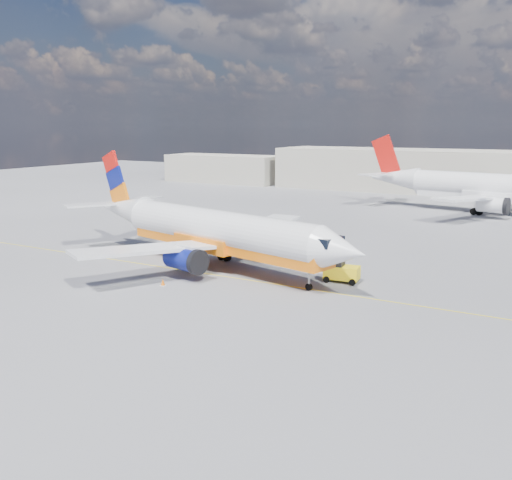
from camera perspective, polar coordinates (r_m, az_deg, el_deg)
The scene contains 8 objects.
ground at distance 45.83m, azimuth -4.04°, elevation -4.68°, with size 240.00×240.00×0.00m, color #5A5A5F.
taxi_line at distance 48.27m, azimuth -2.08°, elevation -3.82°, with size 70.00×0.15×0.01m, color yellow.
terminal_main at distance 113.69m, azimuth 19.60°, elevation 6.42°, with size 70.00×14.00×8.00m, color beige.
terminal_annex at distance 129.29m, azimuth -3.20°, elevation 7.15°, with size 26.00×10.00×6.00m, color beige.
main_jet at distance 51.44m, azimuth -4.43°, elevation 0.96°, with size 33.58×25.72×10.14m.
second_jet at distance 89.34m, azimuth 22.46°, elevation 4.83°, with size 37.01×28.93×11.19m.
gse_tug at distance 47.43m, azimuth 8.46°, elevation -3.04°, with size 2.96×2.01×2.00m.
traffic_cone at distance 46.57m, azimuth -9.30°, elevation -4.21°, with size 0.39×0.39×0.55m.
Camera 1 is at (24.32, -36.70, 12.74)m, focal length 40.00 mm.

